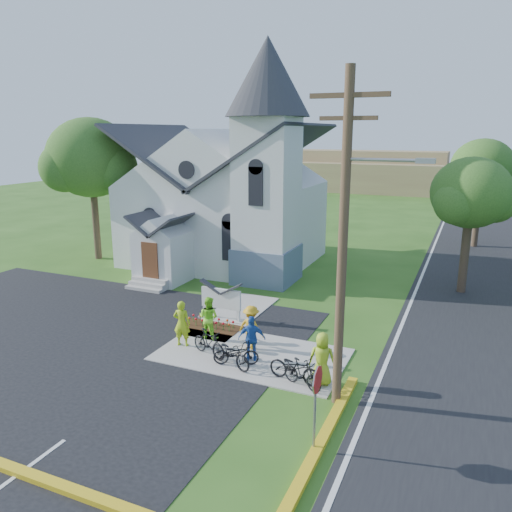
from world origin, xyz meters
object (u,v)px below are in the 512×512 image
at_px(stop_sign, 317,391).
at_px(bike_0, 230,353).
at_px(utility_pole, 345,233).
at_px(cyclist_4, 322,359).
at_px(bike_3, 302,374).
at_px(cyclist_1, 209,318).
at_px(cyclist_0, 182,323).
at_px(bike_2, 236,353).
at_px(church_sign, 221,299).
at_px(bike_1, 209,343).
at_px(cyclist_3, 251,327).
at_px(cyclist_2, 252,338).
at_px(bike_4, 295,368).

relative_size(stop_sign, bike_0, 1.27).
relative_size(utility_pole, cyclist_4, 5.55).
bearing_deg(bike_3, cyclist_1, 85.85).
distance_m(cyclist_0, bike_2, 2.79).
distance_m(bike_2, cyclist_4, 3.26).
distance_m(church_sign, stop_sign, 9.97).
xyz_separation_m(bike_1, cyclist_3, (1.19, 1.22, 0.37)).
bearing_deg(bike_0, bike_3, -77.59).
bearing_deg(bike_2, bike_3, -125.23).
bearing_deg(church_sign, stop_sign, -48.12).
bearing_deg(bike_1, cyclist_4, -76.43).
bearing_deg(utility_pole, bike_2, 166.37).
height_order(stop_sign, cyclist_0, stop_sign).
bearing_deg(cyclist_1, cyclist_2, 156.20).
height_order(stop_sign, cyclist_4, stop_sign).
distance_m(utility_pole, cyclist_1, 8.03).
relative_size(cyclist_1, bike_2, 1.06).
bearing_deg(cyclist_4, utility_pole, 120.96).
bearing_deg(cyclist_3, bike_1, 55.91).
relative_size(cyclist_1, cyclist_2, 1.03).
bearing_deg(utility_pole, cyclist_3, 148.80).
distance_m(stop_sign, bike_3, 3.59).
height_order(stop_sign, cyclist_3, stop_sign).
bearing_deg(church_sign, bike_1, -69.78).
relative_size(cyclist_0, cyclist_4, 1.02).
bearing_deg(bike_1, stop_sign, -107.55).
distance_m(cyclist_0, bike_1, 1.50).
bearing_deg(bike_1, church_sign, 39.13).
bearing_deg(bike_2, church_sign, 11.75).
bearing_deg(cyclist_4, cyclist_1, -31.67).
bearing_deg(cyclist_4, bike_0, -11.39).
bearing_deg(cyclist_2, bike_0, 36.25).
xyz_separation_m(cyclist_2, cyclist_4, (2.85, -0.70, 0.05)).
bearing_deg(cyclist_2, stop_sign, 111.31).
distance_m(stop_sign, cyclist_2, 5.71).
distance_m(utility_pole, bike_4, 5.16).
xyz_separation_m(stop_sign, bike_1, (-5.37, 3.97, -1.23)).
height_order(church_sign, cyclist_2, cyclist_2).
bearing_deg(church_sign, utility_pole, -35.60).
bearing_deg(cyclist_3, bike_3, 153.07).
bearing_deg(church_sign, bike_2, -55.75).
distance_m(cyclist_2, bike_4, 2.23).
relative_size(bike_0, bike_2, 1.18).
xyz_separation_m(bike_0, bike_2, (0.13, 0.19, -0.08)).
height_order(cyclist_1, bike_3, cyclist_1).
bearing_deg(cyclist_0, cyclist_1, -131.44).
height_order(cyclist_1, cyclist_3, cyclist_1).
distance_m(cyclist_2, bike_3, 2.65).
bearing_deg(cyclist_1, utility_pole, 157.68).
xyz_separation_m(church_sign, bike_3, (5.25, -4.34, -0.50)).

